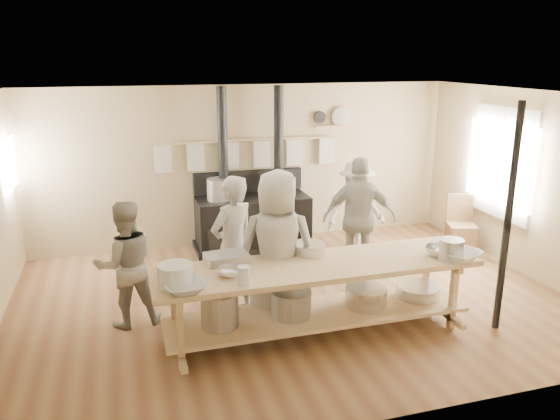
{
  "coord_description": "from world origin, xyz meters",
  "views": [
    {
      "loc": [
        -1.98,
        -6.13,
        3.06
      ],
      "look_at": [
        -0.1,
        0.2,
        1.17
      ],
      "focal_mm": 35.0,
      "sensor_mm": 36.0,
      "label": 1
    }
  ],
  "objects_px": {
    "prep_table": "(316,291)",
    "roasting_pan": "(226,258)",
    "cook_right": "(360,218)",
    "chair": "(461,235)",
    "stove": "(252,217)",
    "cook_center": "(277,249)",
    "cook_by_window": "(356,209)",
    "cook_far_left": "(233,247)",
    "cook_left": "(126,264)"
  },
  "relations": [
    {
      "from": "prep_table",
      "to": "roasting_pan",
      "type": "bearing_deg",
      "value": 160.66
    },
    {
      "from": "cook_right",
      "to": "chair",
      "type": "height_order",
      "value": "cook_right"
    },
    {
      "from": "stove",
      "to": "chair",
      "type": "distance_m",
      "value": 3.36
    },
    {
      "from": "cook_center",
      "to": "roasting_pan",
      "type": "xyz_separation_m",
      "value": [
        -0.61,
        -0.07,
        -0.02
      ]
    },
    {
      "from": "cook_right",
      "to": "cook_by_window",
      "type": "relative_size",
      "value": 1.14
    },
    {
      "from": "cook_center",
      "to": "chair",
      "type": "relative_size",
      "value": 2.03
    },
    {
      "from": "cook_far_left",
      "to": "cook_left",
      "type": "distance_m",
      "value": 1.24
    },
    {
      "from": "cook_far_left",
      "to": "cook_center",
      "type": "height_order",
      "value": "cook_center"
    },
    {
      "from": "cook_by_window",
      "to": "roasting_pan",
      "type": "xyz_separation_m",
      "value": [
        -2.39,
        -1.85,
        0.14
      ]
    },
    {
      "from": "stove",
      "to": "cook_right",
      "type": "xyz_separation_m",
      "value": [
        1.15,
        -1.61,
        0.34
      ]
    },
    {
      "from": "cook_far_left",
      "to": "cook_by_window",
      "type": "xyz_separation_m",
      "value": [
        2.22,
        1.4,
        -0.1
      ]
    },
    {
      "from": "prep_table",
      "to": "cook_by_window",
      "type": "distance_m",
      "value": 2.63
    },
    {
      "from": "cook_center",
      "to": "chair",
      "type": "height_order",
      "value": "cook_center"
    },
    {
      "from": "prep_table",
      "to": "cook_center",
      "type": "relative_size",
      "value": 1.96
    },
    {
      "from": "stove",
      "to": "roasting_pan",
      "type": "distance_m",
      "value": 2.87
    },
    {
      "from": "cook_right",
      "to": "cook_far_left",
      "type": "bearing_deg",
      "value": 35.86
    },
    {
      "from": "cook_far_left",
      "to": "cook_by_window",
      "type": "height_order",
      "value": "cook_far_left"
    },
    {
      "from": "cook_left",
      "to": "roasting_pan",
      "type": "bearing_deg",
      "value": 146.1
    },
    {
      "from": "prep_table",
      "to": "cook_center",
      "type": "xyz_separation_m",
      "value": [
        -0.33,
        0.4,
        0.4
      ]
    },
    {
      "from": "cook_far_left",
      "to": "chair",
      "type": "relative_size",
      "value": 1.91
    },
    {
      "from": "cook_left",
      "to": "cook_by_window",
      "type": "height_order",
      "value": "cook_by_window"
    },
    {
      "from": "cook_right",
      "to": "chair",
      "type": "xyz_separation_m",
      "value": [
        2.01,
        0.49,
        -0.6
      ]
    },
    {
      "from": "chair",
      "to": "prep_table",
      "type": "bearing_deg",
      "value": -130.73
    },
    {
      "from": "stove",
      "to": "cook_right",
      "type": "bearing_deg",
      "value": -54.47
    },
    {
      "from": "cook_left",
      "to": "cook_center",
      "type": "relative_size",
      "value": 0.81
    },
    {
      "from": "cook_far_left",
      "to": "cook_center",
      "type": "distance_m",
      "value": 0.58
    },
    {
      "from": "chair",
      "to": "roasting_pan",
      "type": "relative_size",
      "value": 1.98
    },
    {
      "from": "stove",
      "to": "cook_right",
      "type": "height_order",
      "value": "stove"
    },
    {
      "from": "cook_far_left",
      "to": "chair",
      "type": "bearing_deg",
      "value": 167.15
    },
    {
      "from": "cook_center",
      "to": "cook_right",
      "type": "height_order",
      "value": "cook_center"
    },
    {
      "from": "cook_left",
      "to": "cook_right",
      "type": "relative_size",
      "value": 0.86
    },
    {
      "from": "cook_far_left",
      "to": "chair",
      "type": "height_order",
      "value": "cook_far_left"
    },
    {
      "from": "prep_table",
      "to": "cook_far_left",
      "type": "height_order",
      "value": "cook_far_left"
    },
    {
      "from": "stove",
      "to": "cook_by_window",
      "type": "bearing_deg",
      "value": -30.02
    },
    {
      "from": "cook_center",
      "to": "roasting_pan",
      "type": "relative_size",
      "value": 4.02
    },
    {
      "from": "prep_table",
      "to": "chair",
      "type": "height_order",
      "value": "chair"
    },
    {
      "from": "cook_by_window",
      "to": "cook_center",
      "type": "bearing_deg",
      "value": -139.11
    },
    {
      "from": "cook_right",
      "to": "cook_by_window",
      "type": "bearing_deg",
      "value": -93.37
    },
    {
      "from": "stove",
      "to": "cook_center",
      "type": "bearing_deg",
      "value": -97.33
    },
    {
      "from": "roasting_pan",
      "to": "cook_left",
      "type": "bearing_deg",
      "value": 154.21
    },
    {
      "from": "cook_center",
      "to": "cook_right",
      "type": "bearing_deg",
      "value": -129.43
    },
    {
      "from": "chair",
      "to": "roasting_pan",
      "type": "bearing_deg",
      "value": -140.78
    },
    {
      "from": "roasting_pan",
      "to": "cook_right",
      "type": "bearing_deg",
      "value": 27.31
    },
    {
      "from": "cook_center",
      "to": "cook_by_window",
      "type": "height_order",
      "value": "cook_center"
    },
    {
      "from": "chair",
      "to": "roasting_pan",
      "type": "height_order",
      "value": "roasting_pan"
    },
    {
      "from": "prep_table",
      "to": "chair",
      "type": "distance_m",
      "value": 3.7
    },
    {
      "from": "cook_by_window",
      "to": "roasting_pan",
      "type": "distance_m",
      "value": 3.03
    },
    {
      "from": "prep_table",
      "to": "cook_left",
      "type": "xyz_separation_m",
      "value": [
        -2.01,
        0.85,
        0.23
      ]
    },
    {
      "from": "stove",
      "to": "cook_center",
      "type": "relative_size",
      "value": 1.42
    },
    {
      "from": "chair",
      "to": "cook_by_window",
      "type": "bearing_deg",
      "value": -171.06
    }
  ]
}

